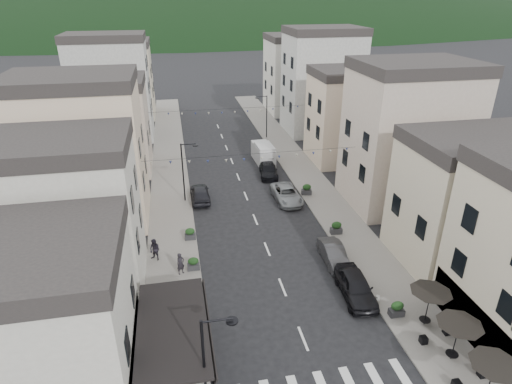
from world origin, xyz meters
TOP-DOWN VIEW (x-y plane):
  - sidewalk_left at (-7.50, 32.00)m, footprint 4.00×76.00m
  - sidewalk_right at (7.50, 32.00)m, footprint 4.00×76.00m
  - hill_backdrop at (0.00, 300.00)m, footprint 640.00×360.00m
  - boutique_building at (-15.50, 5.00)m, footprint 12.00×8.00m
  - boutique_awning at (-7.25, 5.00)m, footprint 3.77×7.50m
  - buildings_row_left at (-14.50, 37.75)m, footprint 10.20×54.16m
  - buildings_row_right at (14.50, 36.59)m, footprint 10.20×54.16m
  - cafe_terrace at (7.70, 2.80)m, footprint 2.50×8.10m
  - streetlamp_left_near at (-5.82, 2.00)m, footprint 1.70×0.56m
  - streetlamp_left_far at (-5.82, 26.00)m, footprint 1.70×0.56m
  - streetlamp_right_far at (5.82, 44.00)m, footprint 1.70×0.56m
  - bollards at (0.00, 5.50)m, footprint 11.66×10.26m
  - bunting_near at (0.00, 22.00)m, footprint 19.00×0.28m
  - bunting_far at (0.00, 38.00)m, footprint 19.00×0.28m
  - parked_car_a at (4.60, 9.11)m, footprint 2.24×4.93m
  - parked_car_b at (4.60, 13.27)m, footprint 1.63×4.32m
  - parked_car_c at (3.78, 24.20)m, footprint 2.50×5.18m
  - parked_car_d at (3.39, 30.69)m, footprint 2.46×4.84m
  - parked_car_e at (-4.60, 25.96)m, footprint 1.84×4.51m
  - delivery_van at (3.73, 35.02)m, footprint 2.12×4.92m
  - pedestrian_a at (-6.92, 13.85)m, footprint 0.74×0.67m
  - pedestrian_b at (-8.78, 16.03)m, footprint 1.10×1.06m
  - planter_la at (-6.00, 14.20)m, footprint 0.91×0.51m
  - planter_lb at (-6.00, 18.56)m, footprint 0.92×0.52m
  - planter_ra at (6.37, 6.69)m, footprint 0.96×0.54m
  - planter_rb at (6.27, 17.11)m, footprint 1.02×0.62m
  - planter_rc at (6.09, 24.99)m, footprint 1.08×0.72m

SIDE VIEW (x-z plane):
  - hill_backdrop at x=0.00m, z-range -35.00..35.00m
  - sidewalk_left at x=-7.50m, z-range 0.00..0.12m
  - sidewalk_right at x=7.50m, z-range 0.00..0.12m
  - bollards at x=0.00m, z-range 0.12..0.72m
  - planter_la at x=-6.00m, z-range 0.11..1.12m
  - planter_lb at x=-6.00m, z-range 0.11..1.12m
  - planter_ra at x=6.37m, z-range 0.10..1.16m
  - planter_rb at x=6.27m, z-range 0.10..1.21m
  - planter_rc at x=6.09m, z-range 0.10..1.22m
  - parked_car_d at x=3.39m, z-range 0.00..1.35m
  - parked_car_b at x=4.60m, z-range 0.00..1.41m
  - parked_car_c at x=3.78m, z-range 0.00..1.42m
  - parked_car_e at x=-4.60m, z-range 0.00..1.53m
  - parked_car_a at x=4.60m, z-range 0.00..1.64m
  - pedestrian_a at x=-6.92m, z-range 0.12..1.83m
  - pedestrian_b at x=-8.78m, z-range 0.12..1.90m
  - delivery_van at x=3.73m, z-range -0.02..2.30m
  - cafe_terrace at x=7.70m, z-range 1.09..3.62m
  - boutique_awning at x=-7.25m, z-range 1.48..4.75m
  - streetlamp_left_near at x=-5.82m, z-range 0.70..6.70m
  - streetlamp_left_far at x=-5.82m, z-range 0.70..6.70m
  - streetlamp_right_far at x=5.82m, z-range 0.70..6.70m
  - boutique_building at x=-15.50m, z-range 0.00..8.00m
  - bunting_near at x=0.00m, z-range 5.34..5.96m
  - bunting_far at x=0.00m, z-range 5.34..5.96m
  - buildings_row_left at x=-14.50m, z-range -0.88..13.12m
  - buildings_row_right at x=14.50m, z-range -0.93..13.57m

